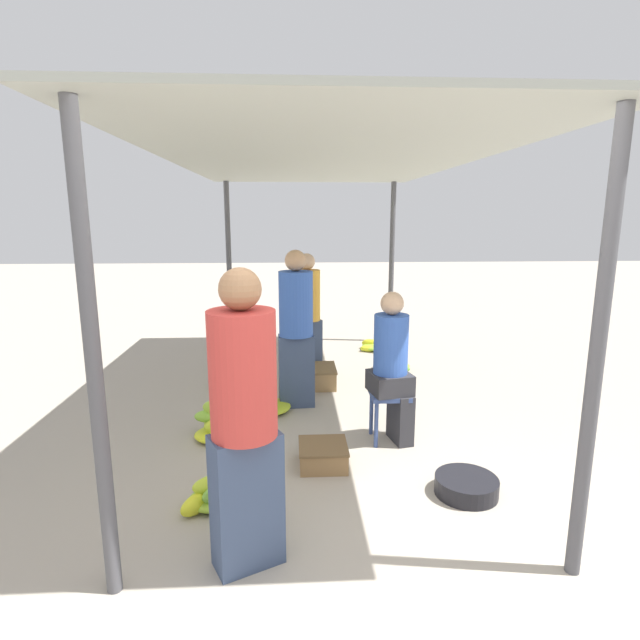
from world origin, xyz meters
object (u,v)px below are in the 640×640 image
object	(u,v)px
banana_pile_left_0	(219,425)
vendor_seated	(393,364)
banana_pile_left_1	(215,495)
shopper_walking_mid	(296,327)
vendor_foreground	(244,419)
banana_pile_left_3	(234,382)
crate_near	(323,455)
basin_black	(466,486)
crate_mid	(314,376)
banana_pile_right_1	(393,363)
banana_pile_left_2	(260,404)
stool	(389,402)
banana_pile_right_0	(376,345)
shopper_walking_far	(307,313)

from	to	relation	value
banana_pile_left_0	vendor_seated	bearing A→B (deg)	-4.27
banana_pile_left_0	banana_pile_left_1	distance (m)	1.10
shopper_walking_mid	vendor_seated	bearing A→B (deg)	-47.07
vendor_foreground	banana_pile_left_0	size ratio (longest dim) A/B	3.24
banana_pile_left_3	crate_near	xyz separation A→B (m)	(0.93, -1.94, 0.03)
basin_black	crate_mid	xyz separation A→B (m)	(-1.00, 2.44, 0.05)
banana_pile_left_0	shopper_walking_mid	size ratio (longest dim) A/B	0.32
vendor_seated	banana_pile_right_1	size ratio (longest dim) A/B	2.94
banana_pile_left_3	crate_mid	bearing A→B (deg)	1.09
banana_pile_left_2	banana_pile_left_3	distance (m)	0.86
banana_pile_right_1	stool	bearing A→B (deg)	-102.41
stool	banana_pile_left_1	bearing A→B (deg)	-144.89
banana_pile_left_0	banana_pile_left_3	size ratio (longest dim) A/B	0.83
banana_pile_right_1	crate_mid	world-z (taller)	banana_pile_right_1
banana_pile_left_0	stool	bearing A→B (deg)	-4.17
vendor_foreground	banana_pile_left_3	distance (m)	3.22
stool	crate_mid	bearing A→B (deg)	111.59
banana_pile_left_3	crate_mid	size ratio (longest dim) A/B	1.25
shopper_walking_mid	banana_pile_left_3	bearing A→B (deg)	140.34
banana_pile_left_1	crate_mid	size ratio (longest dim) A/B	0.97
banana_pile_left_0	crate_mid	xyz separation A→B (m)	(0.92, 1.41, -0.02)
stool	banana_pile_left_0	size ratio (longest dim) A/B	0.85
vendor_seated	banana_pile_left_3	world-z (taller)	vendor_seated
vendor_seated	stool	bearing A→B (deg)	168.23
crate_mid	vendor_foreground	bearing A→B (deg)	-99.53
vendor_seated	banana_pile_left_3	distance (m)	2.27
banana_pile_left_0	basin_black	bearing A→B (deg)	-28.34
vendor_foreground	stool	bearing A→B (deg)	54.57
banana_pile_left_0	banana_pile_right_0	size ratio (longest dim) A/B	1.05
banana_pile_left_2	crate_mid	size ratio (longest dim) A/B	1.18
vendor_foreground	banana_pile_left_1	world-z (taller)	vendor_foreground
crate_mid	vendor_seated	bearing A→B (deg)	-67.81
crate_near	shopper_walking_mid	size ratio (longest dim) A/B	0.24
banana_pile_right_1	shopper_walking_mid	bearing A→B (deg)	-136.90
crate_near	banana_pile_left_2	bearing A→B (deg)	116.34
vendor_seated	crate_mid	size ratio (longest dim) A/B	2.64
basin_black	banana_pile_left_1	distance (m)	1.80
shopper_walking_far	banana_pile_left_0	bearing A→B (deg)	-115.18
banana_pile_left_3	banana_pile_right_1	distance (m)	2.09
banana_pile_left_0	banana_pile_left_2	size ratio (longest dim) A/B	0.87
crate_near	shopper_walking_mid	bearing A→B (deg)	98.46
vendor_seated	basin_black	xyz separation A→B (m)	(0.37, -0.92, -0.65)
banana_pile_right_0	shopper_walking_mid	world-z (taller)	shopper_walking_mid
shopper_walking_mid	banana_pile_right_0	bearing A→B (deg)	60.97
basin_black	banana_pile_right_1	xyz separation A→B (m)	(0.07, 3.01, 0.03)
crate_mid	banana_pile_left_2	bearing A→B (deg)	-126.61
banana_pile_right_1	shopper_walking_far	bearing A→B (deg)	-171.75
shopper_walking_far	vendor_foreground	bearing A→B (deg)	-97.31
basin_black	banana_pile_right_1	distance (m)	3.01
crate_near	shopper_walking_mid	world-z (taller)	shopper_walking_mid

